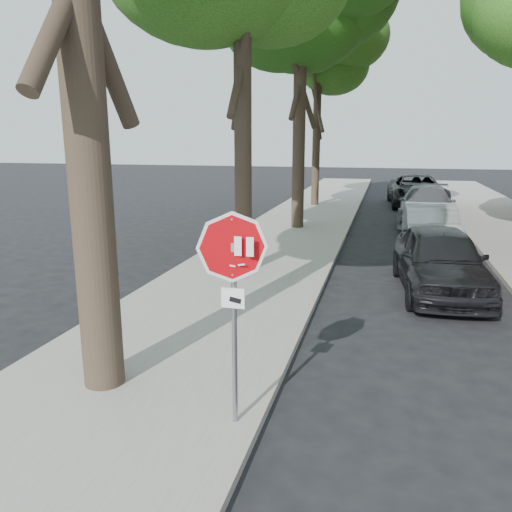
{
  "coord_description": "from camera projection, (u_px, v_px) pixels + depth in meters",
  "views": [
    {
      "loc": [
        0.94,
        -5.28,
        3.5
      ],
      "look_at": [
        -0.63,
        0.72,
        2.05
      ],
      "focal_mm": 35.0,
      "sensor_mm": 36.0,
      "label": 1
    }
  ],
  "objects": [
    {
      "name": "ground",
      "position": [
        291.0,
        438.0,
        6.0
      ],
      "size": [
        120.0,
        120.0,
        0.0
      ],
      "primitive_type": "plane",
      "color": "black",
      "rests_on": "ground"
    },
    {
      "name": "car_a",
      "position": [
        440.0,
        260.0,
        11.56
      ],
      "size": [
        2.21,
        4.68,
        1.55
      ],
      "primitive_type": "imported",
      "rotation": [
        0.0,
        0.0,
        0.09
      ],
      "color": "black",
      "rests_on": "ground"
    },
    {
      "name": "car_b",
      "position": [
        430.0,
        228.0,
        16.05
      ],
      "size": [
        1.65,
        4.47,
        1.46
      ],
      "primitive_type": "imported",
      "rotation": [
        0.0,
        0.0,
        0.02
      ],
      "color": "#B5BABE",
      "rests_on": "ground"
    },
    {
      "name": "curb_left",
      "position": [
        342.0,
        240.0,
        17.4
      ],
      "size": [
        0.12,
        55.0,
        0.13
      ],
      "primitive_type": "cube",
      "color": "#9E9384",
      "rests_on": "ground"
    },
    {
      "name": "sidewalk_left",
      "position": [
        285.0,
        238.0,
        17.91
      ],
      "size": [
        4.0,
        55.0,
        0.12
      ],
      "primitive_type": "cube",
      "color": "gray",
      "rests_on": "ground"
    },
    {
      "name": "curb_right",
      "position": [
        478.0,
        247.0,
        16.32
      ],
      "size": [
        0.12,
        55.0,
        0.13
      ],
      "primitive_type": "cube",
      "color": "#9E9384",
      "rests_on": "ground"
    },
    {
      "name": "tree_mid_b",
      "position": [
        301.0,
        12.0,
        18.07
      ],
      "size": [
        5.88,
        5.46,
        10.36
      ],
      "color": "black",
      "rests_on": "sidewalk_left"
    },
    {
      "name": "car_d",
      "position": [
        417.0,
        191.0,
        26.55
      ],
      "size": [
        3.11,
        6.12,
        1.66
      ],
      "primitive_type": "imported",
      "rotation": [
        0.0,
        0.0,
        0.06
      ],
      "color": "black",
      "rests_on": "ground"
    },
    {
      "name": "car_c",
      "position": [
        426.0,
        206.0,
        20.9
      ],
      "size": [
        2.49,
        5.52,
        1.57
      ],
      "primitive_type": "imported",
      "rotation": [
        0.0,
        0.0,
        -0.06
      ],
      "color": "#545459",
      "rests_on": "ground"
    },
    {
      "name": "stop_sign",
      "position": [
        233.0,
        279.0,
        5.7
      ],
      "size": [
        0.76,
        0.34,
        2.61
      ],
      "color": "gray",
      "rests_on": "sidewalk_left"
    },
    {
      "name": "tree_far",
      "position": [
        318.0,
        63.0,
        24.91
      ],
      "size": [
        5.29,
        4.91,
        9.33
      ],
      "color": "black",
      "rests_on": "sidewalk_left"
    }
  ]
}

